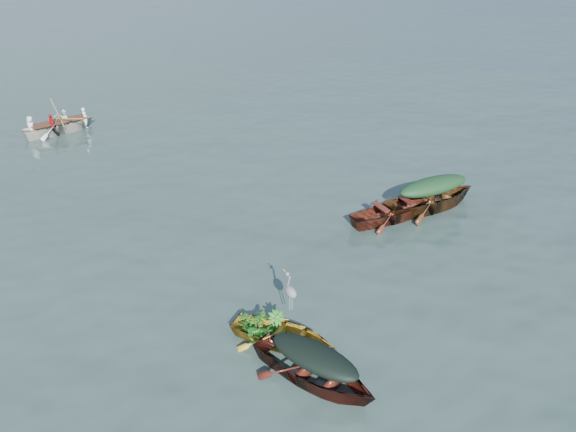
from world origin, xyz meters
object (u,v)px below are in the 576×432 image
object	(u,v)px
yellow_dinghy	(283,343)
rowed_boat	(61,133)
green_tarp_boat	(430,209)
heron	(291,297)
dark_covered_boat	(314,380)
open_wooden_boat	(392,219)

from	to	relation	value
yellow_dinghy	rowed_boat	world-z (taller)	rowed_boat
yellow_dinghy	green_tarp_boat	xyz separation A→B (m)	(7.07, 3.55, 0.00)
rowed_boat	heron	bearing A→B (deg)	177.03
yellow_dinghy	dark_covered_boat	bearing A→B (deg)	-127.31
yellow_dinghy	heron	bearing A→B (deg)	5.19
rowed_boat	green_tarp_boat	bearing A→B (deg)	-156.57
yellow_dinghy	rowed_boat	bearing A→B (deg)	58.88
open_wooden_boat	rowed_boat	world-z (taller)	rowed_boat
green_tarp_boat	rowed_boat	world-z (taller)	green_tarp_boat
yellow_dinghy	rowed_boat	distance (m)	16.63
yellow_dinghy	green_tarp_boat	size ratio (longest dim) A/B	0.63
yellow_dinghy	heron	size ratio (longest dim) A/B	3.23
open_wooden_boat	green_tarp_boat	bearing A→B (deg)	-89.18
dark_covered_boat	rowed_boat	distance (m)	17.91
yellow_dinghy	green_tarp_boat	bearing A→B (deg)	-13.08
open_wooden_boat	heron	distance (m)	6.12
green_tarp_boat	heron	xyz separation A→B (m)	(-6.68, -3.16, 0.86)
open_wooden_boat	heron	world-z (taller)	heron
dark_covered_boat	open_wooden_boat	bearing A→B (deg)	15.76
heron	open_wooden_boat	bearing A→B (deg)	-8.46
open_wooden_boat	rowed_boat	distance (m)	15.22
green_tarp_boat	dark_covered_boat	bearing A→B (deg)	123.89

